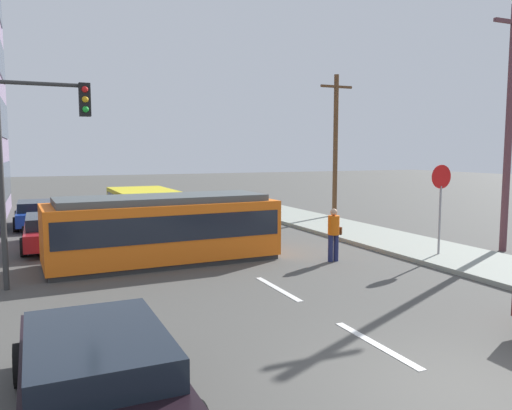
# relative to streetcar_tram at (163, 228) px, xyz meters

# --- Properties ---
(ground_plane) EXTENTS (120.00, 120.00, 0.00)m
(ground_plane) POSITION_rel_streetcar_tram_xyz_m (1.91, -0.21, -1.08)
(ground_plane) COLOR #4C4B47
(sidewalk_curb_right) EXTENTS (3.20, 36.00, 0.14)m
(sidewalk_curb_right) POSITION_rel_streetcar_tram_xyz_m (8.71, -4.21, -1.01)
(sidewalk_curb_right) COLOR gray
(sidewalk_curb_right) RESTS_ON ground
(lane_stripe_1) EXTENTS (0.16, 2.40, 0.01)m
(lane_stripe_1) POSITION_rel_streetcar_tram_xyz_m (1.91, -8.21, -1.07)
(lane_stripe_1) COLOR silver
(lane_stripe_1) RESTS_ON ground
(lane_stripe_2) EXTENTS (0.16, 2.40, 0.01)m
(lane_stripe_2) POSITION_rel_streetcar_tram_xyz_m (1.91, -4.21, -1.07)
(lane_stripe_2) COLOR silver
(lane_stripe_2) RESTS_ON ground
(lane_stripe_3) EXTENTS (0.16, 2.40, 0.01)m
(lane_stripe_3) POSITION_rel_streetcar_tram_xyz_m (1.91, 6.00, -1.07)
(lane_stripe_3) COLOR silver
(lane_stripe_3) RESTS_ON ground
(lane_stripe_4) EXTENTS (0.16, 2.40, 0.01)m
(lane_stripe_4) POSITION_rel_streetcar_tram_xyz_m (1.91, 12.00, -1.07)
(lane_stripe_4) COLOR silver
(lane_stripe_4) RESTS_ON ground
(streetcar_tram) EXTENTS (7.09, 2.81, 2.09)m
(streetcar_tram) POSITION_rel_streetcar_tram_xyz_m (0.00, 0.00, 0.00)
(streetcar_tram) COLOR orange
(streetcar_tram) RESTS_ON ground
(city_bus) EXTENTS (2.63, 5.13, 1.76)m
(city_bus) POSITION_rel_streetcar_tram_xyz_m (0.79, 6.74, -0.07)
(city_bus) COLOR gold
(city_bus) RESTS_ON ground
(pedestrian_crossing) EXTENTS (0.50, 0.36, 1.67)m
(pedestrian_crossing) POSITION_rel_streetcar_tram_xyz_m (4.92, -2.05, -0.14)
(pedestrian_crossing) COLOR navy
(pedestrian_crossing) RESTS_ON ground
(parked_sedan_near) EXTENTS (2.07, 4.60, 1.19)m
(parked_sedan_near) POSITION_rel_streetcar_tram_xyz_m (-2.95, -8.82, -0.45)
(parked_sedan_near) COLOR black
(parked_sedan_near) RESTS_ON ground
(parked_sedan_mid) EXTENTS (2.04, 4.60, 1.19)m
(parked_sedan_mid) POSITION_rel_streetcar_tram_xyz_m (-3.11, 3.96, -0.45)
(parked_sedan_mid) COLOR maroon
(parked_sedan_mid) RESTS_ON ground
(parked_sedan_far) EXTENTS (2.03, 4.32, 1.19)m
(parked_sedan_far) POSITION_rel_streetcar_tram_xyz_m (-3.54, 9.65, -0.46)
(parked_sedan_far) COLOR #183999
(parked_sedan_far) RESTS_ON ground
(stop_sign) EXTENTS (0.76, 0.07, 2.88)m
(stop_sign) POSITION_rel_streetcar_tram_xyz_m (8.30, -3.00, 1.11)
(stop_sign) COLOR gray
(stop_sign) RESTS_ON sidewalk_curb_right
(traffic_light_mast) EXTENTS (2.23, 0.33, 5.31)m
(traffic_light_mast) POSITION_rel_streetcar_tram_xyz_m (-3.51, -1.57, 2.58)
(traffic_light_mast) COLOR #333333
(traffic_light_mast) RESTS_ON ground
(utility_pole_near) EXTENTS (1.80, 0.24, 8.30)m
(utility_pole_near) POSITION_rel_streetcar_tram_xyz_m (11.20, -3.00, 3.25)
(utility_pole_near) COLOR brown
(utility_pole_near) RESTS_ON ground
(utility_pole_mid) EXTENTS (1.80, 0.24, 7.30)m
(utility_pole_mid) POSITION_rel_streetcar_tram_xyz_m (10.57, 6.77, 2.75)
(utility_pole_mid) COLOR brown
(utility_pole_mid) RESTS_ON ground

